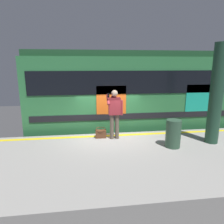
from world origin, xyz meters
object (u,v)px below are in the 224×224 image
at_px(train_carriage, 147,89).
at_px(station_column, 216,95).
at_px(passenger, 114,110).
at_px(trash_bin, 173,134).
at_px(handbag, 101,133).

relative_size(train_carriage, station_column, 3.24).
xyz_separation_m(passenger, trash_bin, (-1.74, 1.00, -0.58)).
distance_m(handbag, trash_bin, 2.51).
height_order(passenger, trash_bin, passenger).
distance_m(passenger, trash_bin, 2.09).
height_order(passenger, handbag, passenger).
bearing_deg(handbag, train_carriage, -135.89).
xyz_separation_m(passenger, handbag, (0.48, -0.14, -0.86)).
height_order(handbag, trash_bin, trash_bin).
height_order(handbag, station_column, station_column).
height_order(train_carriage, handbag, train_carriage).
bearing_deg(trash_bin, train_carriage, -92.13).
bearing_deg(station_column, train_carriage, -67.32).
xyz_separation_m(train_carriage, handbag, (2.34, 2.27, -1.30)).
bearing_deg(passenger, station_column, 166.05).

